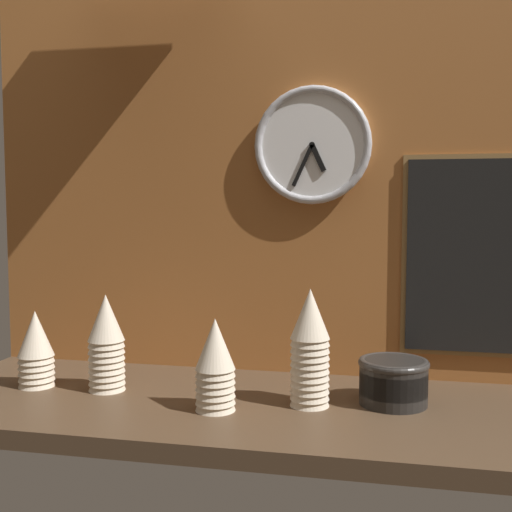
{
  "coord_description": "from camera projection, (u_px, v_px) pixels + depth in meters",
  "views": [
    {
      "loc": [
        0.25,
        -1.35,
        0.44
      ],
      "look_at": [
        -0.04,
        0.04,
        0.32
      ],
      "focal_mm": 45.0,
      "sensor_mm": 36.0,
      "label": 1
    }
  ],
  "objects": [
    {
      "name": "wall_clock",
      "position": [
        312.0,
        145.0,
        1.58
      ],
      "size": [
        0.29,
        0.03,
        0.29
      ],
      "color": "white"
    },
    {
      "name": "ground_plane",
      "position": [
        272.0,
        411.0,
        1.41
      ],
      "size": [
        1.6,
        0.56,
        0.04
      ],
      "primitive_type": "cube",
      "color": "#4C3826"
    },
    {
      "name": "cup_stack_center_right",
      "position": [
        310.0,
        347.0,
        1.37
      ],
      "size": [
        0.09,
        0.09,
        0.25
      ],
      "color": "beige",
      "rests_on": "ground_plane"
    },
    {
      "name": "cup_stack_far_left",
      "position": [
        36.0,
        349.0,
        1.52
      ],
      "size": [
        0.09,
        0.09,
        0.18
      ],
      "color": "beige",
      "rests_on": "ground_plane"
    },
    {
      "name": "wall_tiled_back",
      "position": [
        291.0,
        167.0,
        1.62
      ],
      "size": [
        1.6,
        0.03,
        1.05
      ],
      "color": "#A3602D",
      "rests_on": "ground_plane"
    },
    {
      "name": "cup_stack_center",
      "position": [
        215.0,
        364.0,
        1.34
      ],
      "size": [
        0.09,
        0.09,
        0.2
      ],
      "color": "beige",
      "rests_on": "ground_plane"
    },
    {
      "name": "bowl_stack_right",
      "position": [
        393.0,
        380.0,
        1.39
      ],
      "size": [
        0.15,
        0.15,
        0.1
      ],
      "color": "black",
      "rests_on": "ground_plane"
    },
    {
      "name": "menu_board",
      "position": [
        502.0,
        257.0,
        1.51
      ],
      "size": [
        0.46,
        0.01,
        0.48
      ],
      "color": "olive"
    },
    {
      "name": "cup_stack_left",
      "position": [
        106.0,
        342.0,
        1.48
      ],
      "size": [
        0.09,
        0.09,
        0.23
      ],
      "color": "beige",
      "rests_on": "ground_plane"
    }
  ]
}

